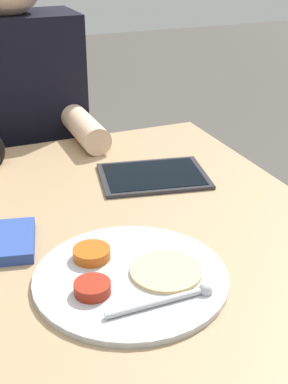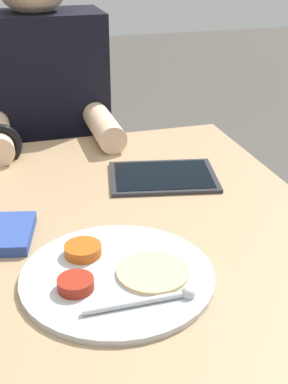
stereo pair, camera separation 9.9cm
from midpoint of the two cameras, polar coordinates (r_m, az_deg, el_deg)
The scene contains 3 objects.
thali_tray at distance 0.85m, azimuth 0.41°, elevation -8.97°, with size 0.31×0.31×0.03m.
tablet_device at distance 1.18m, azimuth 4.43°, elevation 1.59°, with size 0.26×0.21×0.01m.
person_diner at distance 1.62m, azimuth -8.55°, elevation 2.59°, with size 0.37×0.43×1.23m.
Camera 2 is at (-0.14, -0.80, 1.23)m, focal length 50.00 mm.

